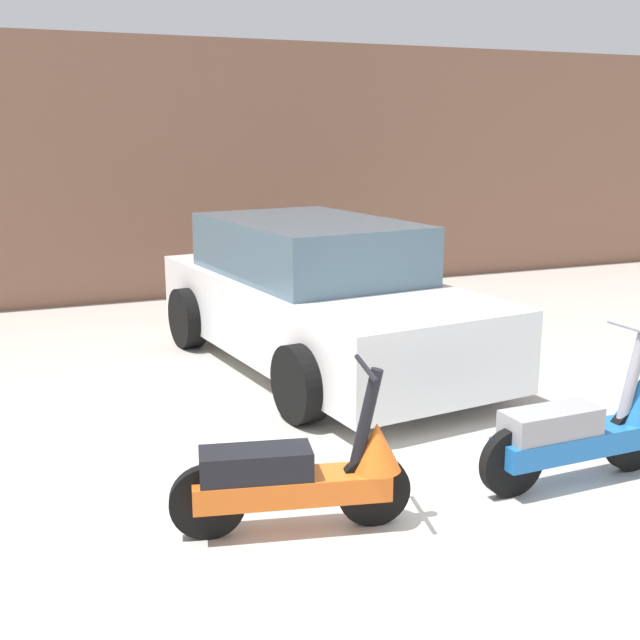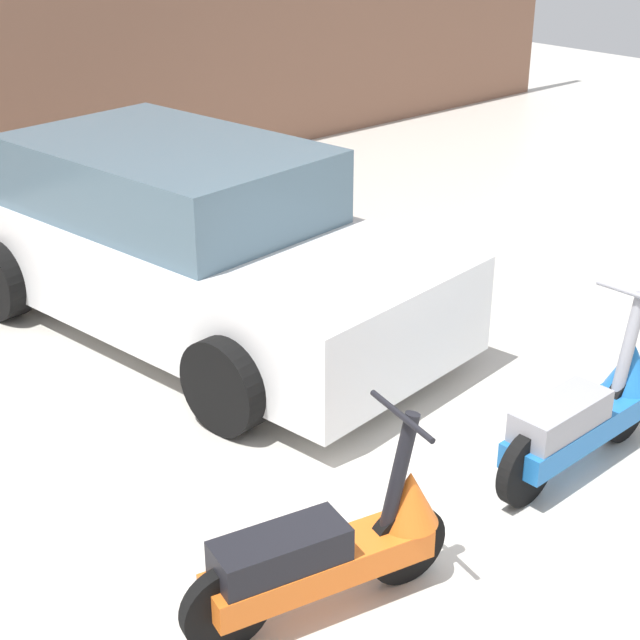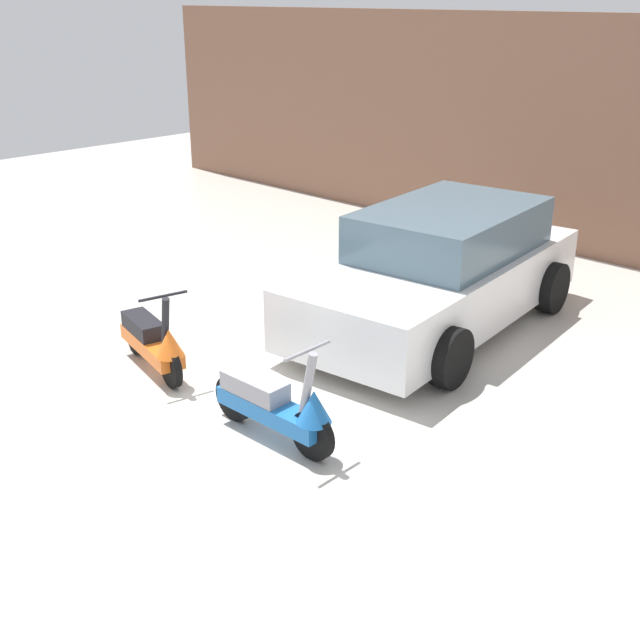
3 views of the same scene
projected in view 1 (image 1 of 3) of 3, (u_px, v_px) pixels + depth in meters
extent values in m
plane|color=beige|center=(504.00, 530.00, 4.89)|extent=(28.00, 28.00, 0.00)
cube|color=#845B47|center=(193.00, 170.00, 11.37)|extent=(19.60, 0.12, 3.62)
cylinder|color=black|center=(373.00, 490.00, 4.92)|extent=(0.46, 0.18, 0.46)
cylinder|color=black|center=(208.00, 502.00, 4.76)|extent=(0.46, 0.18, 0.46)
cube|color=orange|center=(292.00, 487.00, 4.82)|extent=(1.22, 0.53, 0.16)
cube|color=black|center=(256.00, 464.00, 4.75)|extent=(0.71, 0.41, 0.18)
cylinder|color=black|center=(366.00, 420.00, 4.80)|extent=(0.22, 0.12, 0.65)
cylinder|color=black|center=(366.00, 369.00, 4.73)|extent=(0.15, 0.52, 0.03)
cone|color=orange|center=(377.00, 446.00, 4.86)|extent=(0.36, 0.36, 0.30)
cylinder|color=black|center=(633.00, 438.00, 5.71)|extent=(0.47, 0.09, 0.47)
cylinder|color=black|center=(512.00, 462.00, 5.31)|extent=(0.47, 0.09, 0.47)
cube|color=#1E66B2|center=(575.00, 442.00, 5.50)|extent=(1.24, 0.31, 0.16)
cube|color=gray|center=(551.00, 422.00, 5.37)|extent=(0.69, 0.29, 0.18)
cylinder|color=gray|center=(633.00, 376.00, 5.58)|extent=(0.22, 0.08, 0.67)
cylinder|color=gray|center=(637.00, 329.00, 5.50)|extent=(0.04, 0.55, 0.03)
cone|color=#1E66B2|center=(639.00, 399.00, 5.65)|extent=(0.32, 0.32, 0.31)
cube|color=white|center=(320.00, 314.00, 8.18)|extent=(2.32, 4.55, 0.73)
cube|color=slate|center=(308.00, 247.00, 8.25)|extent=(1.88, 2.62, 0.57)
cylinder|color=black|center=(478.00, 353.00, 7.52)|extent=(0.30, 0.69, 0.67)
cylinder|color=black|center=(300.00, 383.00, 6.63)|extent=(0.30, 0.69, 0.67)
cylinder|color=black|center=(334.00, 301.00, 9.83)|extent=(0.30, 0.69, 0.67)
cylinder|color=black|center=(188.00, 318.00, 8.94)|extent=(0.30, 0.69, 0.67)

